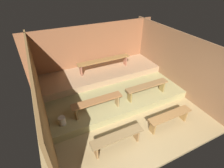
{
  "coord_description": "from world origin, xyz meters",
  "views": [
    {
      "loc": [
        -2.27,
        -1.97,
        4.07
      ],
      "look_at": [
        0.02,
        2.8,
        0.46
      ],
      "focal_mm": 26.92,
      "sensor_mm": 36.0,
      "label": 1
    }
  ],
  "objects": [
    {
      "name": "pail_lower",
      "position": [
        -2.09,
        1.79,
        0.4
      ],
      "size": [
        0.2,
        0.2,
        0.27
      ],
      "primitive_type": "cylinder",
      "color": "#B2A899",
      "rests_on": "platform_lower"
    },
    {
      "name": "bench_floor_left",
      "position": [
        -0.9,
        0.56,
        0.37
      ],
      "size": [
        1.47,
        0.28,
        0.47
      ],
      "color": "olive",
      "rests_on": "ground"
    },
    {
      "name": "bench_floor_right",
      "position": [
        0.9,
        0.56,
        0.37
      ],
      "size": [
        1.47,
        0.28,
        0.47
      ],
      "color": "olive",
      "rests_on": "ground"
    },
    {
      "name": "ground",
      "position": [
        0.0,
        2.29,
        -0.04
      ],
      "size": [
        5.73,
        5.38,
        0.08
      ],
      "primitive_type": "cube",
      "color": "#9E8457"
    },
    {
      "name": "wall_right",
      "position": [
        2.5,
        2.29,
        1.14
      ],
      "size": [
        0.06,
        5.38,
        2.27
      ],
      "primitive_type": "cube",
      "color": "brown",
      "rests_on": "ground"
    },
    {
      "name": "wall_back",
      "position": [
        0.0,
        4.61,
        1.14
      ],
      "size": [
        5.73,
        0.06,
        2.27
      ],
      "primitive_type": "cube",
      "color": "brown",
      "rests_on": "ground"
    },
    {
      "name": "wall_left",
      "position": [
        -2.5,
        2.29,
        1.14
      ],
      "size": [
        0.06,
        5.38,
        2.27
      ],
      "primitive_type": "cube",
      "color": "olive",
      "rests_on": "ground"
    },
    {
      "name": "bench_lower_right",
      "position": [
        0.95,
        1.86,
        0.64
      ],
      "size": [
        1.64,
        0.28,
        0.47
      ],
      "color": "olive",
      "rests_on": "platform_lower"
    },
    {
      "name": "bench_middle_center",
      "position": [
        0.16,
        3.87,
        0.92
      ],
      "size": [
        2.28,
        0.28,
        0.47
      ],
      "color": "olive",
      "rests_on": "platform_middle"
    },
    {
      "name": "platform_middle",
      "position": [
        0.0,
        3.81,
        0.4
      ],
      "size": [
        4.93,
        1.53,
        0.26
      ],
      "primitive_type": "cube",
      "color": "#A27F5C",
      "rests_on": "platform_lower"
    },
    {
      "name": "bench_lower_left",
      "position": [
        -0.95,
        1.86,
        0.64
      ],
      "size": [
        1.64,
        0.28,
        0.47
      ],
      "color": "#925F36",
      "rests_on": "platform_lower"
    },
    {
      "name": "platform_lower",
      "position": [
        0.0,
        2.98,
        0.13
      ],
      "size": [
        4.93,
        3.19,
        0.26
      ],
      "primitive_type": "cube",
      "color": "#978E5B",
      "rests_on": "ground"
    }
  ]
}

